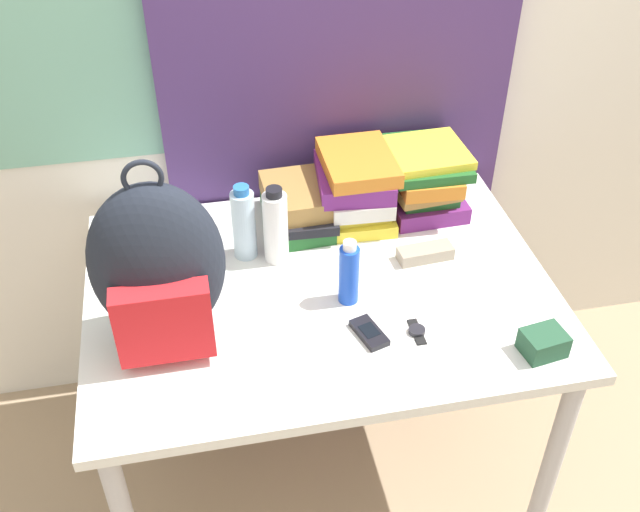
# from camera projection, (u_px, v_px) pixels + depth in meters

# --- Properties ---
(wall_back) EXTENTS (6.00, 0.06, 2.50)m
(wall_back) POSITION_uv_depth(u_px,v_px,m) (280.00, 22.00, 2.04)
(wall_back) COLOR silver
(wall_back) RESTS_ON ground_plane
(curtain_blue) EXTENTS (1.02, 0.04, 2.50)m
(curtain_blue) POSITION_uv_depth(u_px,v_px,m) (340.00, 26.00, 2.02)
(curtain_blue) COLOR #4C336B
(curtain_blue) RESTS_ON ground_plane
(desk) EXTENTS (1.20, 0.88, 0.75)m
(desk) POSITION_uv_depth(u_px,v_px,m) (320.00, 310.00, 2.00)
(desk) COLOR silver
(desk) RESTS_ON ground_plane
(backpack) EXTENTS (0.31, 0.22, 0.48)m
(backpack) POSITION_uv_depth(u_px,v_px,m) (158.00, 269.00, 1.68)
(backpack) COLOR #1E232D
(backpack) RESTS_ON desk
(book_stack_left) EXTENTS (0.21, 0.28, 0.13)m
(book_stack_left) POSITION_uv_depth(u_px,v_px,m) (300.00, 205.00, 2.13)
(book_stack_left) COLOR #1E5623
(book_stack_left) RESTS_ON desk
(book_stack_center) EXTENTS (0.23, 0.27, 0.21)m
(book_stack_center) POSITION_uv_depth(u_px,v_px,m) (355.00, 187.00, 2.13)
(book_stack_center) COLOR yellow
(book_stack_center) RESTS_ON desk
(book_stack_right) EXTENTS (0.23, 0.28, 0.21)m
(book_stack_right) POSITION_uv_depth(u_px,v_px,m) (423.00, 177.00, 2.16)
(book_stack_right) COLOR #6B2370
(book_stack_right) RESTS_ON desk
(water_bottle) EXTENTS (0.06, 0.06, 0.22)m
(water_bottle) POSITION_uv_depth(u_px,v_px,m) (244.00, 224.00, 1.99)
(water_bottle) COLOR silver
(water_bottle) RESTS_ON desk
(sports_bottle) EXTENTS (0.07, 0.07, 0.23)m
(sports_bottle) POSITION_uv_depth(u_px,v_px,m) (276.00, 227.00, 1.97)
(sports_bottle) COLOR white
(sports_bottle) RESTS_ON desk
(sunscreen_bottle) EXTENTS (0.05, 0.05, 0.18)m
(sunscreen_bottle) POSITION_uv_depth(u_px,v_px,m) (349.00, 273.00, 1.85)
(sunscreen_bottle) COLOR blue
(sunscreen_bottle) RESTS_ON desk
(cell_phone) EXTENTS (0.08, 0.12, 0.02)m
(cell_phone) POSITION_uv_depth(u_px,v_px,m) (369.00, 333.00, 1.80)
(cell_phone) COLOR black
(cell_phone) RESTS_ON desk
(sunglasses_case) EXTENTS (0.15, 0.07, 0.04)m
(sunglasses_case) POSITION_uv_depth(u_px,v_px,m) (425.00, 253.00, 2.03)
(sunglasses_case) COLOR gray
(sunglasses_case) RESTS_ON desk
(camera_pouch) EXTENTS (0.11, 0.09, 0.06)m
(camera_pouch) POSITION_uv_depth(u_px,v_px,m) (543.00, 343.00, 1.74)
(camera_pouch) COLOR #234C33
(camera_pouch) RESTS_ON desk
(wristwatch) EXTENTS (0.04, 0.09, 0.01)m
(wristwatch) POSITION_uv_depth(u_px,v_px,m) (417.00, 331.00, 1.81)
(wristwatch) COLOR black
(wristwatch) RESTS_ON desk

